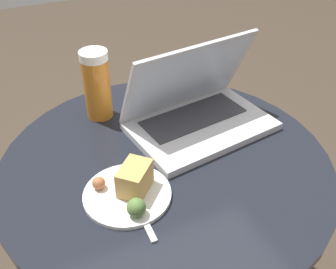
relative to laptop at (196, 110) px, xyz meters
The scene contains 5 objects.
table 0.23m from the laptop, 144.06° to the right, with size 0.76×0.76×0.56m.
laptop is the anchor object (origin of this frame).
beer_glass 0.26m from the laptop, 144.59° to the left, with size 0.07×0.07×0.18m.
snack_plate 0.30m from the laptop, 145.22° to the right, with size 0.18×0.18×0.07m.
fork 0.31m from the laptop, 142.03° to the right, with size 0.03×0.19×0.00m.
Camera 1 is at (-0.29, -0.62, 1.14)m, focal length 42.00 mm.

